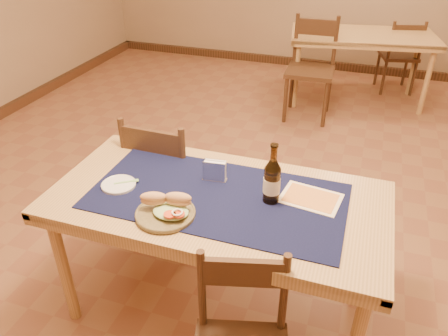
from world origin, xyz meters
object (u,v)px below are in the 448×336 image
(back_table, at_px, (362,41))
(sandwich_plate, at_px, (167,210))
(beer_bottle, at_px, (272,181))
(napkin_holder, at_px, (215,171))
(main_table, at_px, (217,210))
(chair_main_far, at_px, (168,178))

(back_table, distance_m, sandwich_plate, 3.55)
(beer_bottle, bearing_deg, napkin_holder, 164.88)
(main_table, bearing_deg, sandwich_plate, -127.61)
(back_table, relative_size, napkin_holder, 12.77)
(sandwich_plate, distance_m, beer_bottle, 0.49)
(main_table, distance_m, back_table, 3.31)
(chair_main_far, height_order, sandwich_plate, chair_main_far)
(beer_bottle, bearing_deg, main_table, -170.34)
(main_table, height_order, chair_main_far, chair_main_far)
(beer_bottle, bearing_deg, chair_main_far, 151.64)
(back_table, height_order, sandwich_plate, sandwich_plate)
(chair_main_far, xyz_separation_m, napkin_holder, (0.42, -0.31, 0.32))
(main_table, bearing_deg, napkin_holder, 114.62)
(chair_main_far, xyz_separation_m, sandwich_plate, (0.32, -0.65, 0.30))
(chair_main_far, bearing_deg, sandwich_plate, -63.91)
(chair_main_far, height_order, beer_bottle, beer_bottle)
(main_table, bearing_deg, beer_bottle, 9.66)
(sandwich_plate, xyz_separation_m, napkin_holder, (0.11, 0.34, 0.02))
(back_table, distance_m, beer_bottle, 3.25)
(main_table, bearing_deg, back_table, 81.75)
(back_table, relative_size, sandwich_plate, 5.91)
(sandwich_plate, bearing_deg, chair_main_far, 116.09)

